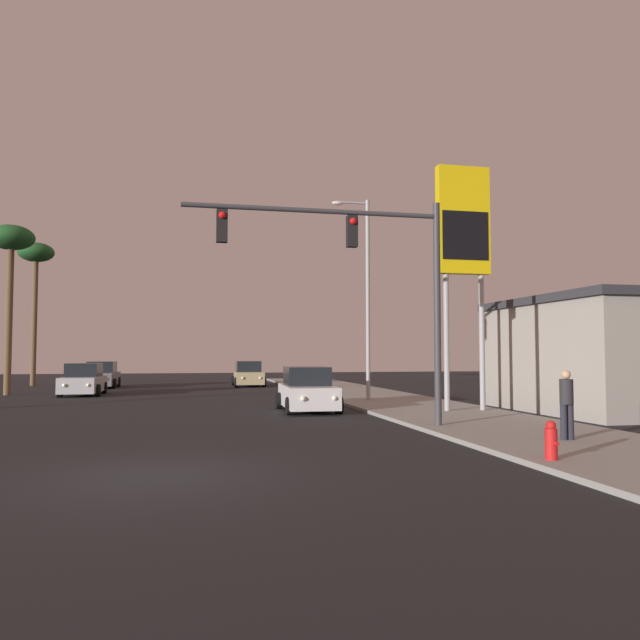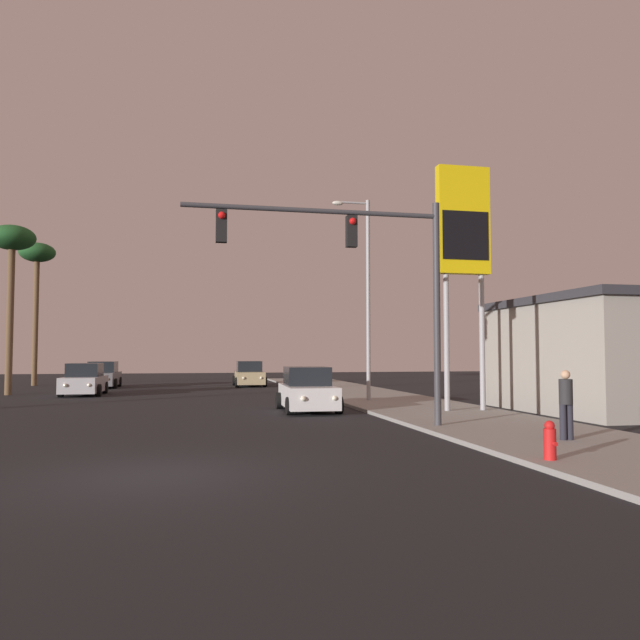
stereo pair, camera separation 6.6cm
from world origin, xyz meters
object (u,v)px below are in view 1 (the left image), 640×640
car_silver (83,381)px  palm_tree_mid (11,247)px  car_grey (102,376)px  car_white (307,391)px  pedestrian_on_sidewalk (567,401)px  traffic_light_mast (367,265)px  palm_tree_far (36,261)px  fire_hydrant (551,441)px  car_tan (248,375)px  gas_station_sign (463,234)px  street_lamp (365,288)px

car_silver → palm_tree_mid: 8.18m
car_grey → car_white: size_ratio=1.00×
pedestrian_on_sidewalk → car_grey: bearing=116.6°
car_silver → traffic_light_mast: bearing=122.0°
palm_tree_far → car_white: bearing=-56.4°
car_grey → fire_hydrant: size_ratio=5.70×
car_tan → car_white: 18.69m
palm_tree_mid → car_tan: bearing=25.8°
car_silver → car_tan: 11.92m
fire_hydrant → palm_tree_mid: 30.41m
pedestrian_on_sidewalk → palm_tree_far: bearing=120.8°
gas_station_sign → pedestrian_on_sidewalk: (-0.99, -7.72, -5.58)m
car_silver → palm_tree_mid: palm_tree_mid is taller
street_lamp → car_grey: bearing=130.6°
pedestrian_on_sidewalk → palm_tree_far: 38.22m
car_white → fire_hydrant: bearing=103.6°
gas_station_sign → fire_hydrant: gas_station_sign is taller
traffic_light_mast → fire_hydrant: size_ratio=9.81×
street_lamp → palm_tree_far: (-18.03, 18.90, 3.42)m
pedestrian_on_sidewalk → car_silver: bearing=123.9°
traffic_light_mast → street_lamp: (2.77, 9.75, 0.38)m
car_white → palm_tree_far: size_ratio=0.44×
palm_tree_far → palm_tree_mid: 10.07m
palm_tree_mid → fire_hydrant: bearing=-56.6°
street_lamp → gas_station_sign: size_ratio=1.00×
car_grey → palm_tree_mid: (-3.93, -6.39, 7.10)m
gas_station_sign → palm_tree_far: size_ratio=0.92×
street_lamp → fire_hydrant: size_ratio=11.84×
pedestrian_on_sidewalk → palm_tree_mid: (-18.23, 22.18, 6.83)m
car_grey → fire_hydrant: 33.37m
car_grey → palm_tree_far: (-4.92, 3.61, 7.78)m
car_silver → street_lamp: bearing=150.5°
car_white → palm_tree_far: (-14.76, 22.25, 7.78)m
gas_station_sign → fire_hydrant: (-2.96, -10.17, -6.13)m
car_grey → gas_station_sign: gas_station_sign is taller
car_tan → palm_tree_far: size_ratio=0.44×
street_lamp → traffic_light_mast: bearing=-105.8°
car_silver → fire_hydrant: bearing=119.2°
palm_tree_far → pedestrian_on_sidewalk: bearing=-59.2°
palm_tree_far → car_grey: bearing=-36.3°
car_grey → gas_station_sign: size_ratio=0.48×
palm_tree_far → palm_tree_mid: bearing=-84.4°
car_white → gas_station_sign: (5.44, -2.20, 5.86)m
traffic_light_mast → car_white: bearing=94.5°
car_white → street_lamp: size_ratio=0.48×
car_white → palm_tree_far: bearing=-54.2°
street_lamp → pedestrian_on_sidewalk: 13.94m
car_grey → car_tan: bearing=-178.2°
car_white → gas_station_sign: bearing=160.2°
gas_station_sign → fire_hydrant: size_ratio=11.84×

